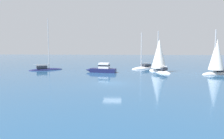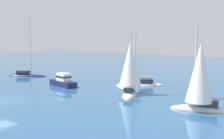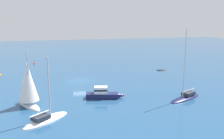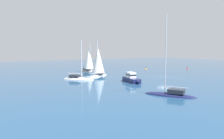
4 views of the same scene
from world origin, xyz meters
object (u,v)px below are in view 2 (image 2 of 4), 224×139
object	(u,v)px
motor_cruiser	(62,81)
sailboat	(27,75)
sloop	(140,84)
yacht_1	(200,80)
yacht	(130,71)

from	to	relation	value
motor_cruiser	sailboat	size ratio (longest dim) A/B	0.56
sloop	sailboat	distance (m)	21.13
yacht_1	sailboat	bearing A→B (deg)	-25.08
sloop	sailboat	xyz separation A→B (m)	(20.74, 4.04, 0.02)
sloop	motor_cruiser	bearing A→B (deg)	-1.66
motor_cruiser	sailboat	xyz separation A→B (m)	(12.27, -3.00, -0.52)
yacht_1	sloop	xyz separation A→B (m)	(12.16, -8.45, -2.74)
yacht	sailboat	distance (m)	23.41
yacht	yacht_1	size ratio (longest dim) A/B	0.99
motor_cruiser	sailboat	distance (m)	12.65
sloop	motor_cruiser	world-z (taller)	sloop
yacht	sailboat	size ratio (longest dim) A/B	0.76
yacht	sloop	size ratio (longest dim) A/B	1.01
yacht_1	sailboat	size ratio (longest dim) A/B	0.77
motor_cruiser	sailboat	bearing A→B (deg)	-2.11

